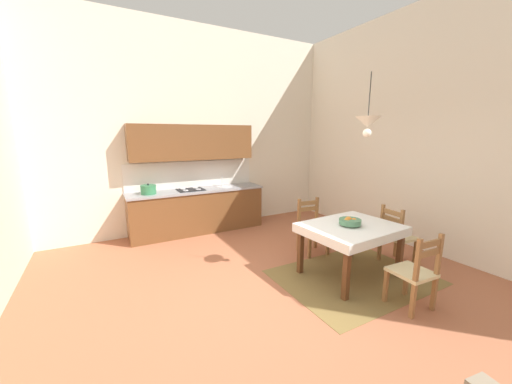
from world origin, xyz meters
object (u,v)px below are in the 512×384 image
at_px(dining_chair_camera_side, 415,273).
at_px(dining_chair_kitchen_side, 312,227).
at_px(fruit_bowl, 350,222).
at_px(pendant_lamp, 368,123).
at_px(kitchen_cabinetry, 196,191).
at_px(dining_chair_window_side, 397,237).
at_px(dining_table, 351,233).

bearing_deg(dining_chair_camera_side, dining_chair_kitchen_side, 89.07).
bearing_deg(fruit_bowl, pendant_lamp, -51.65).
distance_m(fruit_bowl, pendant_lamp, 1.35).
bearing_deg(kitchen_cabinetry, dining_chair_kitchen_side, -55.95).
xyz_separation_m(dining_chair_window_side, dining_chair_kitchen_side, (-0.87, 0.99, 0.00)).
xyz_separation_m(kitchen_cabinetry, pendant_lamp, (1.36, -3.07, 1.30)).
distance_m(dining_chair_window_side, dining_chair_kitchen_side, 1.32).
bearing_deg(dining_chair_window_side, dining_chair_kitchen_side, 131.33).
xyz_separation_m(kitchen_cabinetry, dining_table, (1.32, -2.96, -0.23)).
relative_size(dining_chair_camera_side, dining_chair_kitchen_side, 1.00).
bearing_deg(dining_chair_camera_side, dining_chair_window_side, 44.18).
bearing_deg(dining_chair_camera_side, dining_table, 92.04).
relative_size(kitchen_cabinetry, pendant_lamp, 3.41).
bearing_deg(dining_chair_camera_side, fruit_bowl, 94.58).
xyz_separation_m(dining_chair_window_side, dining_chair_camera_side, (-0.90, -0.87, 0.00)).
xyz_separation_m(dining_table, dining_chair_window_side, (0.93, -0.07, -0.19)).
xyz_separation_m(dining_table, fruit_bowl, (-0.04, -0.01, 0.18)).
relative_size(kitchen_cabinetry, dining_table, 2.03).
height_order(kitchen_cabinetry, dining_table, kitchen_cabinetry).
height_order(dining_chair_window_side, dining_chair_camera_side, same).
height_order(dining_chair_window_side, pendant_lamp, pendant_lamp).
bearing_deg(dining_table, kitchen_cabinetry, 114.00).
bearing_deg(pendant_lamp, dining_chair_camera_side, -90.71).
distance_m(kitchen_cabinetry, dining_chair_window_side, 3.80).
relative_size(dining_table, pendant_lamp, 1.68).
height_order(kitchen_cabinetry, dining_chair_camera_side, kitchen_cabinetry).
distance_m(dining_table, dining_chair_window_side, 0.95).
height_order(kitchen_cabinetry, fruit_bowl, kitchen_cabinetry).
relative_size(dining_chair_kitchen_side, pendant_lamp, 1.16).
bearing_deg(dining_chair_kitchen_side, pendant_lamp, -91.10).
relative_size(kitchen_cabinetry, fruit_bowl, 9.15).
bearing_deg(kitchen_cabinetry, dining_chair_window_side, -53.41).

